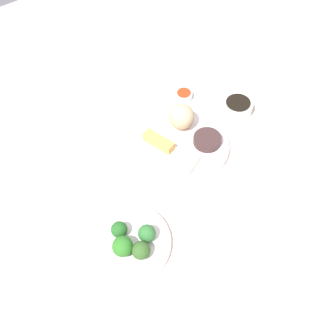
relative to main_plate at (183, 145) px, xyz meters
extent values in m
cube|color=beige|center=(0.05, -0.03, -0.02)|extent=(2.20, 2.20, 0.02)
cylinder|color=white|center=(0.00, 0.00, 0.00)|extent=(0.29, 0.29, 0.02)
sphere|color=#D2B184|center=(-0.06, 0.04, 0.05)|extent=(0.08, 0.08, 0.08)
cube|color=#D89D4E|center=(-0.04, -0.06, 0.02)|extent=(0.11, 0.06, 0.03)
cube|color=beige|center=(0.06, -0.04, 0.01)|extent=(0.09, 0.09, 0.01)
cylinder|color=#3D2928|center=(0.04, 0.06, 0.02)|extent=(0.09, 0.09, 0.02)
cylinder|color=white|center=(0.17, -0.32, 0.00)|extent=(0.24, 0.24, 0.01)
sphere|color=#307032|center=(0.19, -0.27, 0.03)|extent=(0.05, 0.05, 0.05)
sphere|color=#2E7425|center=(0.19, -0.34, 0.03)|extent=(0.05, 0.05, 0.05)
sphere|color=#245F23|center=(0.14, -0.32, 0.03)|extent=(0.04, 0.04, 0.04)
sphere|color=#335B25|center=(0.22, -0.31, 0.03)|extent=(0.05, 0.05, 0.05)
cylinder|color=white|center=(-0.01, 0.24, 0.01)|extent=(0.10, 0.10, 0.04)
cylinder|color=black|center=(-0.01, 0.24, 0.03)|extent=(0.08, 0.08, 0.00)
cylinder|color=white|center=(-0.17, 0.14, 0.00)|extent=(0.06, 0.06, 0.02)
cylinder|color=red|center=(-0.17, 0.14, 0.02)|extent=(0.05, 0.05, 0.00)
camera|label=1|loc=(0.60, -0.51, 0.97)|focal=43.44mm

